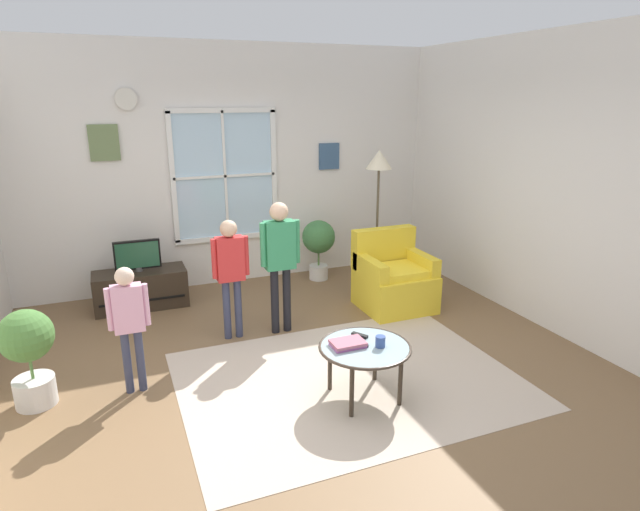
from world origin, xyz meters
TOP-DOWN VIEW (x-y plane):
  - ground_plane at (0.00, 0.00)m, footprint 5.83×5.85m
  - back_wall at (-0.01, 2.68)m, footprint 5.23×0.17m
  - side_wall_right at (2.67, 0.00)m, footprint 0.12×5.25m
  - area_rug at (0.27, -0.25)m, footprint 2.80×2.13m
  - tv_stand at (-1.24, 2.13)m, footprint 1.01×0.44m
  - television at (-1.24, 2.13)m, footprint 0.50×0.08m
  - armchair at (1.43, 1.05)m, footprint 0.76×0.74m
  - coffee_table at (0.26, -0.54)m, footprint 0.73×0.73m
  - book_stack at (0.14, -0.49)m, footprint 0.26×0.18m
  - cup at (0.37, -0.59)m, footprint 0.08×0.08m
  - remote_near_books at (0.30, -0.37)m, footprint 0.11×0.14m
  - remote_near_cup at (0.26, -0.50)m, footprint 0.04×0.14m
  - person_green_shirt at (0.04, 0.90)m, footprint 0.41×0.18m
  - person_red_shirt at (-0.45, 0.94)m, footprint 0.36×0.16m
  - person_pink_shirt at (-1.42, 0.25)m, footprint 0.32×0.15m
  - potted_plant_by_window at (1.00, 2.26)m, footprint 0.43×0.43m
  - potted_plant_corner at (-2.16, 0.33)m, footprint 0.40×0.40m
  - floor_lamp at (1.56, 1.73)m, footprint 0.32×0.32m

SIDE VIEW (x-z plane):
  - ground_plane at x=0.00m, z-range -0.02..0.00m
  - area_rug at x=0.27m, z-range 0.00..0.01m
  - tv_stand at x=-1.24m, z-range 0.00..0.43m
  - armchair at x=1.43m, z-range -0.11..0.76m
  - coffee_table at x=0.26m, z-range 0.19..0.65m
  - remote_near_books at x=0.30m, z-range 0.45..0.47m
  - remote_near_cup at x=0.26m, z-range 0.45..0.47m
  - potted_plant_corner at x=-2.16m, z-range 0.08..0.87m
  - book_stack at x=0.14m, z-range 0.45..0.50m
  - cup at x=0.37m, z-range 0.45..0.54m
  - potted_plant_by_window at x=1.00m, z-range 0.12..0.91m
  - television at x=-1.24m, z-range 0.44..0.80m
  - person_pink_shirt at x=-1.42m, z-range 0.14..1.20m
  - person_red_shirt at x=-0.45m, z-range 0.15..1.36m
  - person_green_shirt at x=0.04m, z-range 0.17..1.52m
  - floor_lamp at x=1.56m, z-range 0.58..2.29m
  - back_wall at x=-0.01m, z-range 0.00..2.95m
  - side_wall_right at x=2.67m, z-range 0.00..2.95m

